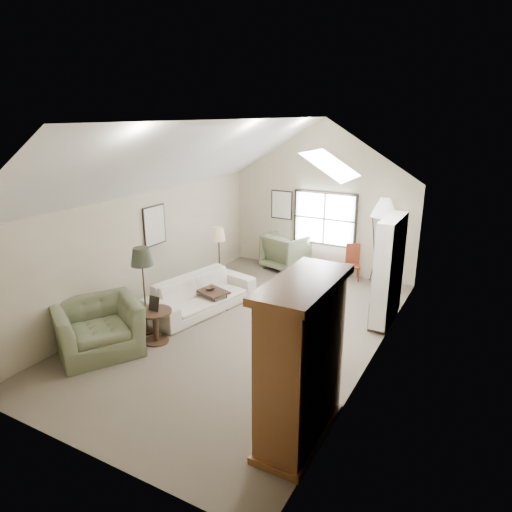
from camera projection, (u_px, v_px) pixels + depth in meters
The scene contains 18 objects.
room_shell at pixel (245, 165), 8.11m from camera, with size 5.01×8.01×4.00m.
window at pixel (325, 219), 11.91m from camera, with size 1.72×0.08×1.42m, color black.
skylight at pixel (332, 164), 8.27m from camera, with size 0.80×1.20×0.52m, color white, non-canonical shape.
wall_art at pixel (218, 215), 11.04m from camera, with size 1.97×3.71×0.88m.
armoire at pixel (301, 362), 5.74m from camera, with size 0.60×1.50×2.20m, color brown.
tv_alcove at pixel (389, 269), 9.00m from camera, with size 0.32×1.30×2.10m, color white.
media_console at pixel (384, 308), 9.27m from camera, with size 0.34×1.18×0.60m, color #382316.
tv_panel at pixel (387, 280), 9.08m from camera, with size 0.05×0.90×0.55m, color black.
sofa at pixel (201, 294), 9.83m from camera, with size 2.53×0.99×0.74m, color beige.
armchair_near at pixel (98, 328), 8.07m from camera, with size 1.42×1.24×0.92m, color #646D4C.
armchair_far at pixel (286, 251), 12.42m from camera, with size 1.05×1.08×0.98m, color #646849.
coffee_table at pixel (210, 299), 9.95m from camera, with size 0.86×0.48×0.44m, color #362016.
bowl at pixel (210, 288), 9.88m from camera, with size 0.21×0.21×0.05m, color #341C15.
side_table at pixel (156, 326), 8.46m from camera, with size 0.63×0.63×0.63m, color #3C2218.
side_chair at pixel (353, 263), 11.58m from camera, with size 0.36×0.36×0.92m, color maroon.
tripod_lamp at pixel (382, 242), 11.07m from camera, with size 0.64×0.64×2.21m, color white, non-canonical shape.
dark_lamp at pixel (144, 291), 8.64m from camera, with size 0.42×0.42×1.76m, color #25281C, non-canonical shape.
tan_lamp at pixel (219, 258), 10.84m from camera, with size 0.32×0.32×1.58m, color tan, non-canonical shape.
Camera 1 is at (4.11, -7.13, 4.11)m, focal length 32.00 mm.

